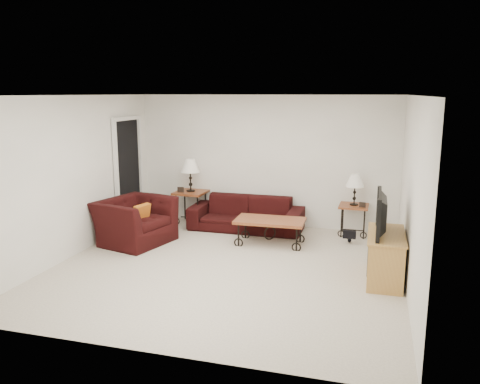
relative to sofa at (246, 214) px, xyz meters
name	(u,v)px	position (x,y,z in m)	size (l,w,h in m)	color
ground	(227,267)	(0.25, -2.02, -0.31)	(5.00, 5.00, 0.00)	beige
wall_back	(265,161)	(0.25, 0.48, 0.94)	(5.00, 0.02, 2.50)	white
wall_front	(148,232)	(0.25, -4.52, 0.94)	(5.00, 0.02, 2.50)	white
wall_left	(74,176)	(-2.25, -2.02, 0.94)	(0.02, 5.00, 2.50)	white
wall_right	(411,194)	(2.75, -2.02, 0.94)	(0.02, 5.00, 2.50)	white
ceiling	(226,95)	(0.25, -2.02, 2.19)	(5.00, 5.00, 0.00)	white
doorway	(128,174)	(-2.22, -0.37, 0.71)	(0.08, 0.94, 2.04)	black
sofa	(246,214)	(0.00, 0.00, 0.00)	(2.11, 0.82, 0.62)	black
side_table_left	(191,207)	(-1.18, 0.18, 0.01)	(0.58, 0.58, 0.64)	#974A26
side_table_right	(353,220)	(1.95, 0.18, -0.03)	(0.51, 0.51, 0.56)	#974A26
lamp_left	(190,175)	(-1.18, 0.18, 0.65)	(0.36, 0.36, 0.64)	black
lamp_right	(355,190)	(1.95, 0.18, 0.53)	(0.32, 0.32, 0.56)	black
photo_frame_left	(181,190)	(-1.33, 0.03, 0.38)	(0.13, 0.02, 0.11)	black
photo_frame_right	(362,205)	(2.10, 0.03, 0.30)	(0.11, 0.01, 0.09)	black
coffee_table	(270,232)	(0.62, -0.76, -0.09)	(1.16, 0.63, 0.44)	#974A26
armchair	(135,221)	(-1.63, -1.30, 0.07)	(1.17, 1.02, 0.76)	black
throw_pillow	(141,215)	(-1.48, -1.35, 0.21)	(0.34, 0.09, 0.34)	#B54E17
tv_stand	(385,257)	(2.48, -1.89, 0.02)	(0.46, 1.10, 0.66)	#BF9347
television	(386,213)	(2.46, -1.89, 0.63)	(0.98, 0.13, 0.57)	black
backpack	(350,230)	(1.92, -0.30, -0.09)	(0.33, 0.26, 0.43)	black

